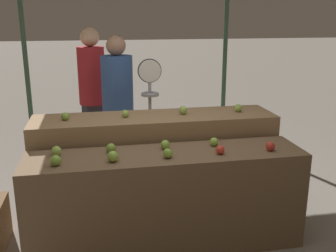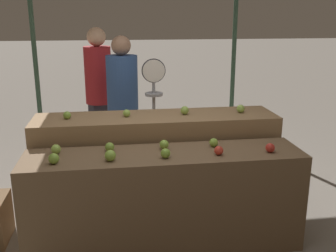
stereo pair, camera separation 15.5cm
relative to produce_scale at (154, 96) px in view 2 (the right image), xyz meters
name	(u,v)px [view 2 (the right image)]	position (x,y,z in m)	size (l,w,h in m)	color
ground_plane	(165,244)	(-0.05, -1.28, -1.09)	(60.00, 60.00, 0.00)	gray
display_counter_front	(165,200)	(-0.05, -1.28, -0.66)	(2.35, 0.55, 0.86)	brown
display_counter_back	(157,166)	(-0.05, -0.68, -0.58)	(2.35, 0.55, 1.04)	olive
apple_front_0	(54,159)	(-0.94, -1.39, -0.19)	(0.08, 0.08, 0.08)	#7AA338
apple_front_1	(110,156)	(-0.50, -1.39, -0.19)	(0.09, 0.09, 0.09)	#84AD3D
apple_front_2	(165,153)	(-0.06, -1.39, -0.19)	(0.08, 0.08, 0.08)	#7AA338
apple_front_3	(219,151)	(0.38, -1.38, -0.19)	(0.08, 0.08, 0.08)	red
apple_front_4	(270,148)	(0.83, -1.38, -0.19)	(0.08, 0.08, 0.08)	#B72D23
apple_front_5	(56,149)	(-0.95, -1.16, -0.19)	(0.08, 0.08, 0.08)	#8EB247
apple_front_6	(110,147)	(-0.51, -1.17, -0.19)	(0.08, 0.08, 0.08)	#7AA338
apple_front_7	(164,145)	(-0.04, -1.17, -0.19)	(0.08, 0.08, 0.08)	#84AD3D
apple_front_8	(214,142)	(0.40, -1.17, -0.19)	(0.08, 0.08, 0.08)	#84AD3D
apple_back_0	(67,115)	(-0.89, -0.69, -0.02)	(0.07, 0.07, 0.07)	#7AA338
apple_back_1	(127,113)	(-0.34, -0.68, -0.02)	(0.07, 0.07, 0.07)	#8EB247
apple_back_2	(185,110)	(0.23, -0.67, -0.02)	(0.08, 0.08, 0.08)	#8EB247
apple_back_3	(241,109)	(0.80, -0.68, -0.02)	(0.08, 0.08, 0.08)	#8EB247
produce_scale	(154,96)	(0.00, 0.00, 0.00)	(0.27, 0.20, 1.51)	#99999E
person_vendor_at_scale	(123,98)	(-0.34, 0.33, -0.08)	(0.38, 0.38, 1.75)	#2D2D38
person_customer_left	(99,87)	(-0.64, 0.85, -0.02)	(0.47, 0.47, 1.83)	#2D2D38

